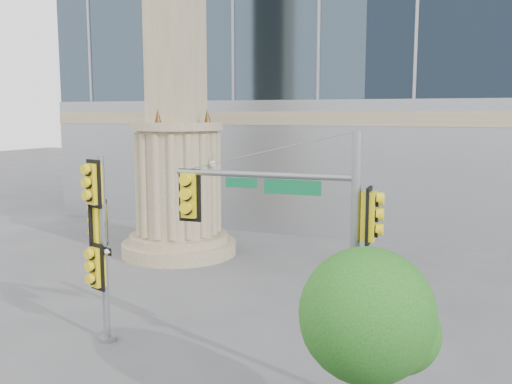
% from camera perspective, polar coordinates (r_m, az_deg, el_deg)
% --- Properties ---
extents(ground, '(120.00, 120.00, 0.00)m').
position_cam_1_polar(ground, '(12.34, -4.96, -18.36)').
color(ground, '#545456').
rests_on(ground, ground).
extents(monument, '(4.40, 4.40, 16.60)m').
position_cam_1_polar(monument, '(21.85, -7.94, 8.04)').
color(monument, gray).
rests_on(monument, ground).
extents(main_signal_pole, '(3.99, 0.62, 5.14)m').
position_cam_1_polar(main_signal_pole, '(10.84, 5.01, -4.22)').
color(main_signal_pole, slate).
rests_on(main_signal_pole, ground).
extents(secondary_signal_pole, '(0.77, 0.71, 4.46)m').
position_cam_1_polar(secondary_signal_pole, '(13.90, -15.47, -4.13)').
color(secondary_signal_pole, slate).
rests_on(secondary_signal_pole, ground).
extents(street_tree, '(2.19, 2.14, 3.41)m').
position_cam_1_polar(street_tree, '(9.28, 11.28, -12.53)').
color(street_tree, gray).
rests_on(street_tree, ground).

